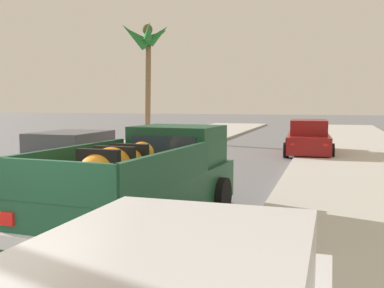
{
  "coord_description": "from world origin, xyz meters",
  "views": [
    {
      "loc": [
        3.61,
        -3.67,
        2.3
      ],
      "look_at": [
        0.18,
        7.6,
        1.2
      ],
      "focal_mm": 41.89,
      "sensor_mm": 36.0,
      "label": 1
    }
  ],
  "objects_px": {
    "car_right_near": "(308,139)",
    "car_left_near": "(70,164)",
    "pickup_truck": "(148,183)",
    "palm_tree_right_fore": "(147,44)"
  },
  "relations": [
    {
      "from": "car_right_near",
      "to": "car_left_near",
      "type": "bearing_deg",
      "value": -119.17
    },
    {
      "from": "pickup_truck",
      "to": "car_right_near",
      "type": "relative_size",
      "value": 1.23
    },
    {
      "from": "car_right_near",
      "to": "pickup_truck",
      "type": "bearing_deg",
      "value": -100.61
    },
    {
      "from": "car_left_near",
      "to": "palm_tree_right_fore",
      "type": "xyz_separation_m",
      "value": [
        -3.94,
        14.73,
        5.0
      ]
    },
    {
      "from": "car_right_near",
      "to": "palm_tree_right_fore",
      "type": "bearing_deg",
      "value": 153.74
    },
    {
      "from": "car_left_near",
      "to": "car_right_near",
      "type": "bearing_deg",
      "value": 60.83
    },
    {
      "from": "pickup_truck",
      "to": "palm_tree_right_fore",
      "type": "xyz_separation_m",
      "value": [
        -7.18,
        17.25,
        4.9
      ]
    },
    {
      "from": "car_left_near",
      "to": "car_right_near",
      "type": "relative_size",
      "value": 0.98
    },
    {
      "from": "car_right_near",
      "to": "palm_tree_right_fore",
      "type": "xyz_separation_m",
      "value": [
        -9.54,
        4.7,
        5.0
      ]
    },
    {
      "from": "palm_tree_right_fore",
      "to": "pickup_truck",
      "type": "bearing_deg",
      "value": -67.39
    }
  ]
}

